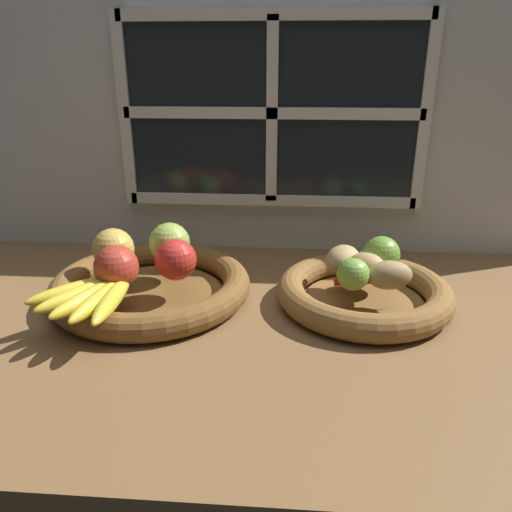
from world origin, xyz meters
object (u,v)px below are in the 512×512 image
Objects in this scene: chili_pepper at (375,281)px; lime_near at (353,274)px; fruit_bowl_right at (364,293)px; potato_back at (374,260)px; apple_green_back at (170,243)px; potato_oblong at (343,259)px; fruit_bowl_left at (151,286)px; apple_red_right at (176,260)px; lime_far at (382,254)px; apple_golden_left at (113,249)px; banana_bunch_front at (95,294)px; apple_red_front at (116,267)px; potato_small at (389,275)px; potato_large at (366,267)px.

lime_near is at bearing -160.97° from chili_pepper.
potato_back is at bearing 65.56° from fruit_bowl_right.
potato_oblong is at bearing -4.88° from apple_green_back.
fruit_bowl_left is at bearing -175.13° from potato_oblong.
apple_green_back is at bearing 170.99° from fruit_bowl_right.
apple_red_right is 37.41cm from lime_far.
banana_bunch_front is (1.59, -14.18, -2.46)cm from apple_golden_left.
potato_back is 1.02× the size of lime_far.
lime_near is at bearing -125.84° from lime_far.
banana_bunch_front is (-8.14, -17.95, -2.52)cm from apple_green_back.
potato_oblong is (39.06, 9.39, -1.20)cm from apple_red_front.
apple_red_front is 1.36× the size of lime_near.
lime_near reaches higher than fruit_bowl_left.
lime_far is (3.24, 4.16, 6.00)cm from fruit_bowl_right.
banana_bunch_front is 2.37× the size of potato_small.
lime_near is 10.29cm from lime_far.
apple_green_back is at bearing 21.21° from apple_golden_left.
chili_pepper is at bearing 11.91° from banana_bunch_front.
apple_red_right is at bearing -17.86° from apple_golden_left.
chili_pepper is (34.90, -0.37, -2.87)cm from apple_red_right.
apple_green_back is 32.92cm from potato_oblong.
potato_large reaches higher than fruit_bowl_left.
potato_large is 5.34cm from lime_far.
lime_far is (39.88, -1.64, -0.55)cm from apple_green_back.
apple_green_back is at bearing 170.99° from potato_large.
fruit_bowl_left is 35.79cm from potato_oblong.
chili_pepper is (40.39, -2.44, 3.47)cm from fruit_bowl_left.
chili_pepper is at bearing 23.18° from lime_near.
apple_red_right is at bearing -170.33° from potato_oblong.
lime_near is 0.83× the size of lime_far.
potato_oblong is (35.27, 3.01, 5.24)cm from fruit_bowl_left.
potato_oblong is at bearing 129.06° from chili_pepper.
apple_golden_left is (-7.23, 2.03, 6.50)cm from fruit_bowl_left.
apple_red_right is (9.28, 4.32, -0.09)cm from apple_red_front.
apple_red_front is 13.72cm from apple_green_back.
apple_green_back reaches higher than fruit_bowl_right.
chili_pepper is at bearing 5.11° from apple_red_front.
fruit_bowl_left is 43.00cm from lime_far.
lime_near is at bearing -123.69° from potato_large.
potato_back is at bearing 19.78° from banana_bunch_front.
potato_back is (48.52, 2.69, -1.85)cm from apple_golden_left.
potato_large is 3.22cm from chili_pepper.
fruit_bowl_right is 43.87cm from apple_red_front.
apple_red_right is 1.10× the size of lime_far.
potato_large is at bearing 3.58° from fruit_bowl_right.
apple_red_front reaches higher than potato_back.
lime_near is 4.80cm from chili_pepper.
potato_back is 1.01× the size of potato_large.
banana_bunch_front is 2.72× the size of potato_large.
lime_far reaches higher than chili_pepper.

